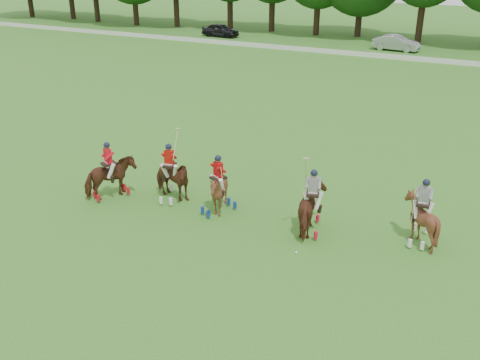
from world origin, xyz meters
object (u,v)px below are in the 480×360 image
at_px(car_left, 221,30).
at_px(polo_ball, 296,252).
at_px(polo_stripe_a, 312,209).
at_px(car_mid, 396,43).
at_px(polo_red_a, 110,178).
at_px(polo_stripe_b, 421,219).
at_px(polo_red_b, 170,179).
at_px(polo_red_c, 219,192).

bearing_deg(car_left, polo_ball, -146.63).
height_order(polo_stripe_a, polo_ball, polo_stripe_a).
bearing_deg(polo_ball, car_mid, 96.59).
bearing_deg(polo_ball, polo_red_a, 174.82).
bearing_deg(polo_stripe_b, polo_red_b, -174.37).
xyz_separation_m(car_mid, polo_red_b, (-1.57, -38.50, 0.15)).
xyz_separation_m(polo_red_b, polo_stripe_a, (6.13, -0.02, 0.01)).
height_order(polo_stripe_a, polo_stripe_b, polo_stripe_a).
xyz_separation_m(polo_red_a, polo_red_b, (2.34, 0.96, -0.01)).
height_order(car_mid, polo_red_c, polo_red_c).
relative_size(car_left, polo_stripe_b, 1.78).
bearing_deg(polo_stripe_a, car_left, 122.28).
bearing_deg(polo_stripe_b, polo_ball, -143.16).
bearing_deg(car_mid, polo_stripe_a, -168.05).
bearing_deg(polo_red_c, polo_ball, -21.70).
xyz_separation_m(car_left, polo_red_b, (18.20, -38.50, 0.16)).
distance_m(polo_red_b, polo_stripe_a, 6.13).
bearing_deg(polo_ball, polo_stripe_b, 36.84).
bearing_deg(car_left, car_mid, -87.89).
height_order(polo_red_c, polo_ball, polo_red_c).
relative_size(car_left, polo_ball, 48.00).
xyz_separation_m(polo_red_c, polo_ball, (3.86, -1.54, -0.85)).
distance_m(polo_red_b, polo_stripe_b, 9.87).
height_order(polo_red_c, polo_stripe_a, polo_stripe_a).
relative_size(car_left, polo_red_c, 1.78).
height_order(car_mid, polo_stripe_b, polo_stripe_b).
height_order(car_mid, polo_ball, car_mid).
bearing_deg(polo_stripe_b, polo_red_c, -171.12).
height_order(car_mid, polo_red_b, polo_red_b).
bearing_deg(polo_stripe_b, car_left, 126.75).
relative_size(car_left, polo_red_b, 1.44).
relative_size(car_mid, polo_red_c, 1.86).
bearing_deg(polo_stripe_a, polo_red_a, -173.68).
bearing_deg(car_mid, polo_red_a, 179.54).
distance_m(polo_stripe_a, polo_ball, 1.92).
xyz_separation_m(polo_red_a, polo_stripe_a, (8.47, 0.94, 0.01)).
height_order(car_left, polo_stripe_b, polo_stripe_b).
relative_size(polo_red_c, polo_stripe_a, 0.81).
distance_m(car_left, polo_ball, 47.06).
bearing_deg(car_mid, polo_ball, -168.21).
bearing_deg(polo_red_a, polo_red_b, 22.22).
distance_m(car_left, car_mid, 19.76).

